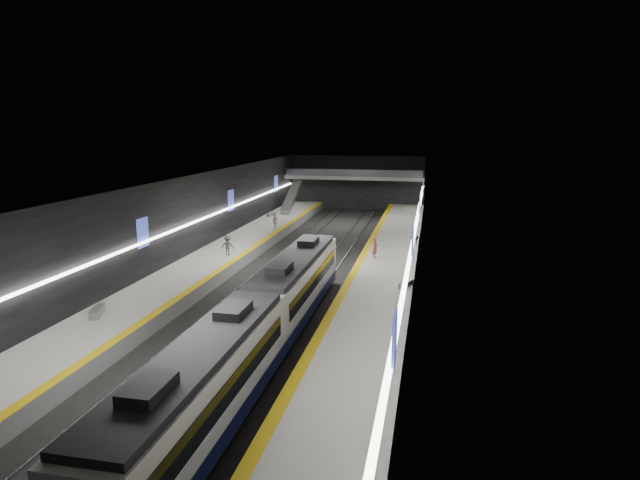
% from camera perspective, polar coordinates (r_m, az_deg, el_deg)
% --- Properties ---
extents(ground, '(70.00, 70.00, 0.00)m').
position_cam_1_polar(ground, '(46.49, -2.30, -3.25)').
color(ground, black).
rests_on(ground, ground).
extents(ceiling, '(20.00, 70.00, 0.04)m').
position_cam_1_polar(ceiling, '(45.04, -2.38, 6.61)').
color(ceiling, beige).
rests_on(ceiling, wall_left).
extents(wall_left, '(0.04, 70.00, 8.00)m').
position_cam_1_polar(wall_left, '(48.98, -13.77, 2.00)').
color(wall_left, black).
rests_on(wall_left, ground).
extents(wall_right, '(0.04, 70.00, 8.00)m').
position_cam_1_polar(wall_right, '(44.26, 10.32, 1.10)').
color(wall_right, black).
rests_on(wall_right, ground).
extents(wall_back, '(20.00, 0.04, 8.00)m').
position_cam_1_polar(wall_back, '(79.66, 3.85, 6.09)').
color(wall_back, black).
rests_on(wall_back, ground).
extents(platform_left, '(5.00, 70.00, 1.00)m').
position_cam_1_polar(platform_left, '(48.69, -10.90, -2.15)').
color(platform_left, slate).
rests_on(platform_left, ground).
extents(tile_surface_left, '(5.00, 70.00, 0.02)m').
position_cam_1_polar(tile_surface_left, '(48.57, -10.93, -1.56)').
color(tile_surface_left, '#A7A8A2').
rests_on(tile_surface_left, platform_left).
extents(tactile_strip_left, '(0.60, 70.00, 0.02)m').
position_cam_1_polar(tactile_strip_left, '(47.77, -8.49, -1.69)').
color(tactile_strip_left, '#DBB20B').
rests_on(tactile_strip_left, platform_left).
extents(platform_right, '(5.00, 70.00, 1.00)m').
position_cam_1_polar(platform_right, '(45.17, 6.98, -3.13)').
color(platform_right, slate).
rests_on(platform_right, ground).
extents(tile_surface_right, '(5.00, 70.00, 0.02)m').
position_cam_1_polar(tile_surface_right, '(45.04, 6.99, -2.51)').
color(tile_surface_right, '#A7A8A2').
rests_on(tile_surface_right, platform_right).
extents(tactile_strip_right, '(0.60, 70.00, 0.02)m').
position_cam_1_polar(tactile_strip_right, '(45.26, 4.22, -2.36)').
color(tactile_strip_right, '#DBB20B').
rests_on(tactile_strip_right, platform_right).
extents(rails, '(6.52, 70.00, 0.12)m').
position_cam_1_polar(rails, '(46.47, -2.30, -3.18)').
color(rails, gray).
rests_on(rails, ground).
extents(train, '(2.69, 30.05, 3.60)m').
position_cam_1_polar(train, '(28.55, -6.38, -8.69)').
color(train, '#0E1335').
rests_on(train, ground).
extents(ad_posters, '(19.94, 53.50, 2.20)m').
position_cam_1_polar(ad_posters, '(46.46, -2.04, 2.43)').
color(ad_posters, '#4054C2').
rests_on(ad_posters, wall_left).
extents(cove_light_left, '(0.25, 68.60, 0.12)m').
position_cam_1_polar(cove_light_left, '(48.93, -13.54, 1.76)').
color(cove_light_left, white).
rests_on(cove_light_left, wall_left).
extents(cove_light_right, '(0.25, 68.60, 0.12)m').
position_cam_1_polar(cove_light_right, '(44.30, 10.05, 0.85)').
color(cove_light_right, white).
rests_on(cove_light_right, wall_right).
extents(mezzanine_bridge, '(20.00, 3.00, 1.50)m').
position_cam_1_polar(mezzanine_bridge, '(77.52, 3.64, 6.70)').
color(mezzanine_bridge, gray).
rests_on(mezzanine_bridge, wall_left).
extents(escalator, '(1.20, 7.50, 3.92)m').
position_cam_1_polar(escalator, '(72.50, -3.07, 4.63)').
color(escalator, '#99999E').
rests_on(escalator, platform_left).
extents(bench_left_near, '(1.15, 1.99, 0.47)m').
position_cam_1_polar(bench_left_near, '(35.44, -22.66, -7.05)').
color(bench_left_near, '#99999E').
rests_on(bench_left_near, platform_left).
extents(bench_left_far, '(0.87, 1.68, 0.40)m').
position_cam_1_polar(bench_left_far, '(68.52, -5.19, 2.72)').
color(bench_left_far, '#99999E').
rests_on(bench_left_far, platform_left).
extents(bench_right_near, '(1.01, 1.82, 0.43)m').
position_cam_1_polar(bench_right_near, '(38.80, 9.14, -4.65)').
color(bench_right_near, '#99999E').
rests_on(bench_right_near, platform_right).
extents(bench_right_far, '(0.78, 1.90, 0.45)m').
position_cam_1_polar(bench_right_far, '(54.52, 10.00, 0.19)').
color(bench_right_far, '#99999E').
rests_on(bench_right_far, platform_right).
extents(passenger_right_a, '(0.63, 0.76, 1.80)m').
position_cam_1_polar(passenger_right_a, '(46.67, 5.90, -0.84)').
color(passenger_right_a, '#B6434F').
rests_on(passenger_right_a, platform_right).
extents(passenger_left_a, '(0.70, 1.22, 1.96)m').
position_cam_1_polar(passenger_left_a, '(59.15, -4.84, 2.01)').
color(passenger_left_a, silver).
rests_on(passenger_left_a, platform_left).
extents(passenger_left_b, '(1.25, 0.87, 1.78)m').
position_cam_1_polar(passenger_left_b, '(47.99, -9.83, -0.61)').
color(passenger_left_b, '#3F3F47').
rests_on(passenger_left_b, platform_left).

